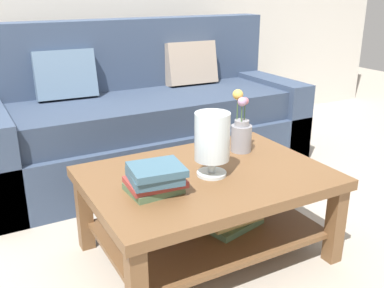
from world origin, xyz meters
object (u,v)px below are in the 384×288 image
object	(u,v)px
couch	(145,120)
flower_pitcher	(241,131)
coffee_table	(208,196)
glass_hurricane_vase	(212,139)
book_stack_main	(155,178)

from	to	relation	value
couch	flower_pitcher	size ratio (longest dim) A/B	6.76
coffee_table	flower_pitcher	bearing A→B (deg)	29.62
glass_hurricane_vase	flower_pitcher	size ratio (longest dim) A/B	0.90
glass_hurricane_vase	flower_pitcher	distance (m)	0.37
couch	flower_pitcher	bearing A→B (deg)	-83.26
couch	coffee_table	bearing A→B (deg)	-98.72
book_stack_main	coffee_table	bearing A→B (deg)	12.12
book_stack_main	glass_hurricane_vase	xyz separation A→B (m)	(0.31, 0.04, 0.11)
flower_pitcher	couch	bearing A→B (deg)	96.74
flower_pitcher	book_stack_main	bearing A→B (deg)	-158.63
couch	coffee_table	world-z (taller)	couch
book_stack_main	couch	bearing A→B (deg)	68.81
glass_hurricane_vase	coffee_table	bearing A→B (deg)	92.83
couch	glass_hurricane_vase	xyz separation A→B (m)	(-0.18, -1.23, 0.26)
glass_hurricane_vase	couch	bearing A→B (deg)	81.53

